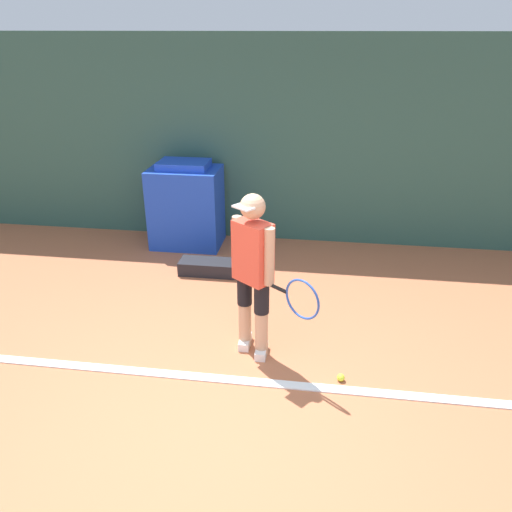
% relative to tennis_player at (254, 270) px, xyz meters
% --- Properties ---
extents(ground_plane, '(24.00, 24.00, 0.00)m').
position_rel_tennis_player_xyz_m(ground_plane, '(-0.16, -0.98, -0.86)').
color(ground_plane, '#B76642').
extents(back_wall, '(24.00, 0.10, 2.77)m').
position_rel_tennis_player_xyz_m(back_wall, '(-0.16, 2.85, 0.53)').
color(back_wall, '#2D564C').
rests_on(back_wall, ground_plane).
extents(court_baseline, '(21.60, 0.10, 0.01)m').
position_rel_tennis_player_xyz_m(court_baseline, '(-0.16, -0.47, -0.85)').
color(court_baseline, white).
rests_on(court_baseline, ground_plane).
extents(tennis_player, '(0.81, 0.65, 1.56)m').
position_rel_tennis_player_xyz_m(tennis_player, '(0.00, 0.00, 0.00)').
color(tennis_player, tan).
rests_on(tennis_player, ground_plane).
extents(tennis_ball, '(0.07, 0.07, 0.07)m').
position_rel_tennis_player_xyz_m(tennis_ball, '(0.81, -0.34, -0.83)').
color(tennis_ball, '#D1E533').
rests_on(tennis_ball, ground_plane).
extents(covered_chair, '(0.95, 0.65, 1.20)m').
position_rel_tennis_player_xyz_m(covered_chair, '(-1.29, 2.42, -0.29)').
color(covered_chair, blue).
rests_on(covered_chair, ground_plane).
extents(equipment_bag, '(0.82, 0.29, 0.17)m').
position_rel_tennis_player_xyz_m(equipment_bag, '(-0.75, 1.55, -0.77)').
color(equipment_bag, black).
rests_on(equipment_bag, ground_plane).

